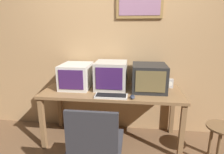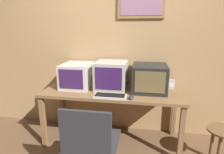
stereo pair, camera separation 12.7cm
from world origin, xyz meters
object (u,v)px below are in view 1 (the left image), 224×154
side_stool (221,135)px  monitor_right (149,77)px  keyboard_main (111,96)px  monitor_center (111,75)px  desk_clock (169,83)px  mouse_near_keyboard (132,97)px  office_chair (96,153)px  monitor_left (76,76)px

side_stool → monitor_right: bearing=155.3°
side_stool → keyboard_main: bearing=177.6°
monitor_center → desk_clock: monitor_center is taller
monitor_center → keyboard_main: monitor_center is taller
desk_clock → monitor_center: bearing=-171.2°
mouse_near_keyboard → office_chair: (-0.32, -0.56, -0.36)m
monitor_left → side_stool: size_ratio=1.03×
keyboard_main → mouse_near_keyboard: mouse_near_keyboard is taller
desk_clock → monitor_right: bearing=-155.2°
keyboard_main → desk_clock: 0.87m
monitor_left → keyboard_main: 0.62m
monitor_center → office_chair: bearing=-91.9°
monitor_center → office_chair: size_ratio=0.47×
keyboard_main → mouse_near_keyboard: size_ratio=3.62×
office_chair → monitor_left: bearing=116.3°
keyboard_main → office_chair: bearing=-97.1°
monitor_left → side_stool: bearing=-11.9°
mouse_near_keyboard → office_chair: 0.74m
monitor_right → mouse_near_keyboard: bearing=-121.4°
monitor_center → keyboard_main: 0.37m
monitor_left → keyboard_main: monitor_left is taller
monitor_center → mouse_near_keyboard: 0.48m
office_chair → side_stool: (1.33, 0.52, -0.03)m
monitor_right → desk_clock: bearing=24.8°
mouse_near_keyboard → desk_clock: (0.49, 0.47, 0.04)m
office_chair → monitor_center: bearing=88.1°
mouse_near_keyboard → side_stool: (1.01, -0.03, -0.40)m
monitor_right → side_stool: 1.04m
desk_clock → side_stool: desk_clock is taller
side_stool → monitor_left: bearing=168.1°
monitor_left → desk_clock: (1.26, 0.13, -0.10)m
keyboard_main → monitor_left: bearing=148.1°
desk_clock → office_chair: office_chair is taller
keyboard_main → desk_clock: size_ratio=3.14×
mouse_near_keyboard → desk_clock: size_ratio=0.87×
monitor_left → side_stool: (1.78, -0.37, -0.54)m
monitor_left → keyboard_main: (0.52, -0.32, -0.15)m
monitor_left → monitor_right: monitor_right is taller
desk_clock → keyboard_main: bearing=-148.8°
keyboard_main → side_stool: keyboard_main is taller
monitor_right → mouse_near_keyboard: size_ratio=4.32×
keyboard_main → desk_clock: (0.74, 0.45, 0.05)m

